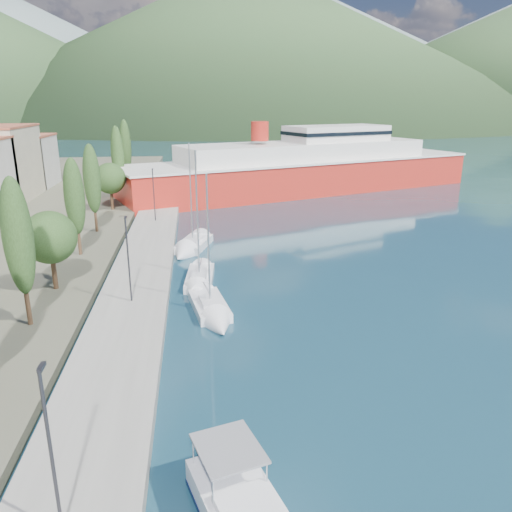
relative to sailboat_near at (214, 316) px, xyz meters
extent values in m
plane|color=#183B4C|center=(3.25, 109.12, -0.29)|extent=(1400.00, 1400.00, 0.00)
cube|color=gray|center=(-5.75, 15.12, 0.11)|extent=(5.00, 88.00, 0.80)
cone|color=slate|center=(83.25, 669.12, 89.71)|extent=(760.00, 760.00, 180.00)
cone|color=#34512C|center=(43.25, 389.12, 57.21)|extent=(480.00, 480.00, 115.00)
cube|color=silver|center=(-28.75, 55.12, 4.41)|extent=(9.00, 10.00, 8.00)
cube|color=#9E5138|center=(-28.75, 55.12, 8.56)|extent=(9.20, 10.20, 0.30)
cylinder|color=#47301E|center=(-11.75, -0.70, 1.45)|extent=(0.30, 0.30, 2.09)
ellipsoid|color=#2B491F|center=(-11.75, -0.70, 6.19)|extent=(1.80, 1.80, 7.40)
cylinder|color=#47301E|center=(-11.75, 5.68, 1.63)|extent=(0.36, 0.36, 2.45)
sphere|color=#2B491F|center=(-11.75, 5.68, 4.43)|extent=(3.92, 3.92, 3.92)
cylinder|color=#47301E|center=(-11.75, 14.52, 1.39)|extent=(0.30, 0.30, 1.96)
ellipsoid|color=#2B491F|center=(-11.75, 14.52, 5.84)|extent=(1.80, 1.80, 6.95)
cylinder|color=#47301E|center=(-11.75, 23.01, 1.44)|extent=(0.30, 0.30, 2.06)
ellipsoid|color=#2B491F|center=(-11.75, 23.01, 6.13)|extent=(1.80, 1.80, 7.32)
cylinder|color=#47301E|center=(-11.75, 34.47, 1.65)|extent=(0.36, 0.36, 2.48)
sphere|color=#2B491F|center=(-11.75, 34.47, 4.48)|extent=(3.97, 3.97, 3.97)
cylinder|color=#47301E|center=(-11.75, 42.46, 1.54)|extent=(0.30, 0.30, 2.26)
ellipsoid|color=#2B491F|center=(-11.75, 42.46, 6.68)|extent=(1.80, 1.80, 8.02)
cylinder|color=#47301E|center=(-11.75, 51.87, 1.59)|extent=(0.30, 0.30, 2.37)
ellipsoid|color=#2B491F|center=(-11.75, 51.87, 6.97)|extent=(1.80, 1.80, 8.39)
cylinder|color=#2D2D33|center=(-5.75, -17.73, 3.51)|extent=(0.12, 0.12, 6.00)
cube|color=#2D2D33|center=(-5.75, -17.48, 6.51)|extent=(0.15, 0.50, 0.12)
cylinder|color=#2D2D33|center=(-5.75, 2.25, 3.51)|extent=(0.12, 0.12, 6.00)
cube|color=#2D2D33|center=(-5.75, 2.50, 6.51)|extent=(0.15, 0.50, 0.12)
cylinder|color=#2D2D33|center=(-5.75, 27.04, 3.51)|extent=(0.12, 0.12, 6.00)
cube|color=#2D2D33|center=(-5.75, 27.29, 6.51)|extent=(0.15, 0.50, 0.12)
cube|color=gray|center=(-0.16, -16.31, 2.15)|extent=(2.84, 3.12, 0.10)
cube|color=silver|center=(-0.29, 1.79, -0.05)|extent=(3.05, 5.69, 0.86)
cube|color=silver|center=(-0.23, 1.43, 0.52)|extent=(1.66, 2.35, 0.34)
cylinder|color=silver|center=(-0.23, 1.43, 4.94)|extent=(0.12, 0.12, 9.12)
cone|color=silver|center=(0.27, -1.62, -0.05)|extent=(2.59, 2.84, 2.21)
cube|color=silver|center=(-0.86, 7.76, -0.06)|extent=(2.65, 6.04, 0.83)
cube|color=silver|center=(-0.90, 7.37, 0.49)|extent=(1.48, 2.45, 0.32)
cylinder|color=silver|center=(-0.90, 7.37, 5.42)|extent=(0.12, 0.12, 10.13)
cone|color=silver|center=(-1.20, 4.01, -0.06)|extent=(2.36, 2.92, 2.12)
cube|color=silver|center=(-1.30, 17.84, -0.02)|extent=(4.12, 6.16, 0.97)
cube|color=silver|center=(-1.42, 17.48, 0.63)|extent=(2.12, 2.62, 0.38)
cylinder|color=silver|center=(-1.42, 17.48, 5.33)|extent=(0.12, 0.12, 9.72)
cone|color=silver|center=(-2.43, 14.39, -0.02)|extent=(3.18, 3.29, 2.48)
cube|color=red|center=(16.81, 48.74, 1.97)|extent=(60.05, 32.47, 5.75)
cube|color=silver|center=(16.81, 48.74, 4.84)|extent=(60.57, 32.96, 0.31)
cube|color=silver|center=(16.81, 48.74, 6.07)|extent=(42.04, 24.02, 3.08)
cube|color=silver|center=(22.57, 50.90, 8.84)|extent=(18.29, 13.01, 2.46)
cylinder|color=red|center=(9.12, 45.85, 9.56)|extent=(2.67, 2.67, 2.87)
camera|label=1|loc=(-1.03, -31.33, 14.11)|focal=35.00mm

